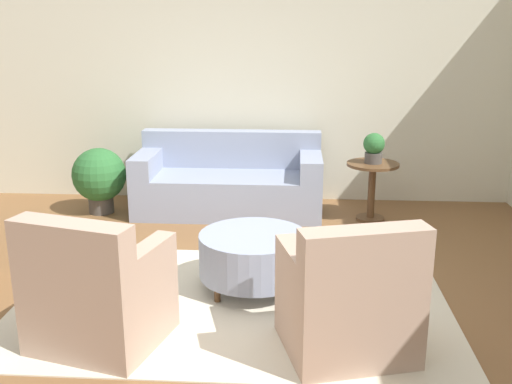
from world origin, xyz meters
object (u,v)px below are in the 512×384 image
at_px(side_table, 372,181).
at_px(ottoman_table, 253,255).
at_px(couch, 229,184).
at_px(potted_plant_floor, 99,177).
at_px(armchair_left, 96,295).
at_px(armchair_right, 350,302).
at_px(potted_plant_on_side_table, 374,147).

bearing_deg(side_table, ottoman_table, -121.96).
relative_size(couch, side_table, 3.25).
bearing_deg(potted_plant_floor, ottoman_table, -45.61).
bearing_deg(ottoman_table, armchair_left, -136.33).
height_order(couch, armchair_right, armchair_right).
relative_size(side_table, potted_plant_floor, 0.86).
xyz_separation_m(couch, armchair_left, (-0.56, -3.02, 0.05)).
height_order(couch, side_table, couch).
height_order(couch, potted_plant_on_side_table, potted_plant_on_side_table).
distance_m(armchair_right, ottoman_table, 1.17).
bearing_deg(ottoman_table, couch, 101.51).
xyz_separation_m(ottoman_table, side_table, (1.16, 1.87, 0.14)).
height_order(side_table, potted_plant_floor, potted_plant_floor).
bearing_deg(potted_plant_floor, armchair_left, -72.56).
relative_size(armchair_left, potted_plant_floor, 1.28).
distance_m(ottoman_table, potted_plant_floor, 2.70).
relative_size(armchair_right, side_table, 1.49).
bearing_deg(armchair_left, potted_plant_floor, 107.44).
bearing_deg(armchair_left, couch, 79.51).
bearing_deg(couch, potted_plant_floor, -173.81).
relative_size(couch, ottoman_table, 2.38).
relative_size(couch, armchair_right, 2.18).
bearing_deg(side_table, potted_plant_on_side_table, 180.00).
bearing_deg(armchair_left, potted_plant_on_side_table, 52.56).
xyz_separation_m(armchair_right, potted_plant_floor, (-2.57, 2.86, 0.05)).
bearing_deg(armchair_right, couch, 110.22).
height_order(armchair_left, potted_plant_on_side_table, potted_plant_on_side_table).
xyz_separation_m(armchair_right, ottoman_table, (-0.69, 0.94, -0.07)).
bearing_deg(potted_plant_on_side_table, ottoman_table, -121.96).
height_order(armchair_left, armchair_right, same).
bearing_deg(ottoman_table, potted_plant_floor, 134.39).
height_order(potted_plant_on_side_table, potted_plant_floor, potted_plant_on_side_table).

